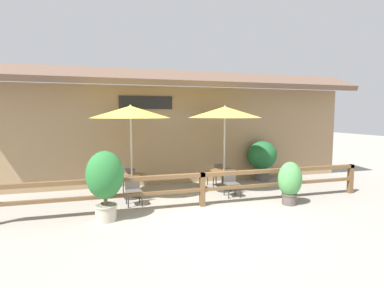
% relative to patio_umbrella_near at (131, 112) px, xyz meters
% --- Properties ---
extents(ground_plane, '(60.00, 60.00, 0.00)m').
position_rel_patio_umbrella_near_xyz_m(ground_plane, '(1.83, -2.46, -2.65)').
color(ground_plane, gray).
extents(building_facade, '(14.28, 1.49, 4.23)m').
position_rel_patio_umbrella_near_xyz_m(building_facade, '(1.82, 1.64, -0.49)').
color(building_facade, '#997A56').
rests_on(building_facade, ground).
extents(patio_railing, '(10.40, 0.14, 0.95)m').
position_rel_patio_umbrella_near_xyz_m(patio_railing, '(1.83, -1.41, -1.96)').
color(patio_railing, brown).
rests_on(patio_railing, ground).
extents(patio_umbrella_near, '(2.42, 2.42, 2.88)m').
position_rel_patio_umbrella_near_xyz_m(patio_umbrella_near, '(0.00, 0.00, 0.00)').
color(patio_umbrella_near, '#B7B2A8').
rests_on(patio_umbrella_near, ground).
extents(dining_table_near, '(0.94, 0.94, 0.71)m').
position_rel_patio_umbrella_near_xyz_m(dining_table_near, '(0.00, 0.00, -2.08)').
color(dining_table_near, brown).
rests_on(dining_table_near, ground).
extents(chair_near_streetside, '(0.45, 0.45, 0.83)m').
position_rel_patio_umbrella_near_xyz_m(chair_near_streetside, '(-0.02, -0.73, -2.19)').
color(chair_near_streetside, '#514C47').
rests_on(chair_near_streetside, ground).
extents(chair_near_wallside, '(0.51, 0.51, 0.83)m').
position_rel_patio_umbrella_near_xyz_m(chair_near_wallside, '(-0.01, 0.74, -2.19)').
color(chair_near_wallside, '#514C47').
rests_on(chair_near_wallside, ground).
extents(patio_umbrella_middle, '(2.42, 2.42, 2.88)m').
position_rel_patio_umbrella_near_xyz_m(patio_umbrella_middle, '(3.07, 0.01, 0.00)').
color(patio_umbrella_middle, '#B7B2A8').
rests_on(patio_umbrella_middle, ground).
extents(dining_table_middle, '(0.94, 0.94, 0.71)m').
position_rel_patio_umbrella_near_xyz_m(dining_table_middle, '(3.07, 0.01, -2.08)').
color(dining_table_middle, brown).
rests_on(dining_table_middle, ground).
extents(chair_middle_streetside, '(0.43, 0.43, 0.83)m').
position_rel_patio_umbrella_near_xyz_m(chair_middle_streetside, '(3.04, -0.67, -2.19)').
color(chair_middle_streetside, '#514C47').
rests_on(chair_middle_streetside, ground).
extents(chair_middle_wallside, '(0.51, 0.51, 0.83)m').
position_rel_patio_umbrella_near_xyz_m(chair_middle_wallside, '(3.03, 0.70, -2.19)').
color(chair_middle_wallside, '#514C47').
rests_on(chair_middle_wallside, ground).
extents(potted_plant_tall_tropical, '(0.89, 0.80, 1.71)m').
position_rel_patio_umbrella_near_xyz_m(potted_plant_tall_tropical, '(-0.79, -1.86, -1.63)').
color(potted_plant_tall_tropical, '#B7AD99').
rests_on(potted_plant_tall_tropical, ground).
extents(potted_plant_entrance_palm, '(0.69, 0.62, 1.24)m').
position_rel_patio_umbrella_near_xyz_m(potted_plant_entrance_palm, '(4.28, -1.97, -1.98)').
color(potted_plant_entrance_palm, '#564C47').
rests_on(potted_plant_entrance_palm, ground).
extents(potted_plant_small_flowering, '(1.17, 1.05, 1.55)m').
position_rel_patio_umbrella_near_xyz_m(potted_plant_small_flowering, '(5.10, 1.09, -1.70)').
color(potted_plant_small_flowering, '#564C47').
rests_on(potted_plant_small_flowering, ground).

